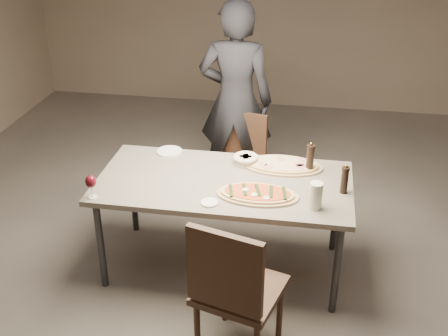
% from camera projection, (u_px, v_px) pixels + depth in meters
% --- Properties ---
extents(room, '(7.00, 7.00, 7.00)m').
position_uv_depth(room, '(224.00, 94.00, 3.67)').
color(room, '#5C554F').
rests_on(room, ground).
extents(dining_table, '(1.80, 0.90, 0.75)m').
position_uv_depth(dining_table, '(224.00, 187.00, 4.00)').
color(dining_table, slate).
rests_on(dining_table, ground).
extents(zucchini_pizza, '(0.56, 0.31, 0.05)m').
position_uv_depth(zucchini_pizza, '(257.00, 194.00, 3.77)').
color(zucchini_pizza, tan).
rests_on(zucchini_pizza, dining_table).
extents(ham_pizza, '(0.60, 0.33, 0.04)m').
position_uv_depth(ham_pizza, '(282.00, 165.00, 4.15)').
color(ham_pizza, tan).
rests_on(ham_pizza, dining_table).
extents(bread_basket, '(0.19, 0.19, 0.07)m').
position_uv_depth(bread_basket, '(246.00, 159.00, 4.19)').
color(bread_basket, beige).
rests_on(bread_basket, dining_table).
extents(oil_dish, '(0.12, 0.12, 0.01)m').
position_uv_depth(oil_dish, '(209.00, 203.00, 3.69)').
color(oil_dish, white).
rests_on(oil_dish, dining_table).
extents(pepper_mill_left, '(0.05, 0.05, 0.21)m').
position_uv_depth(pepper_mill_left, '(345.00, 180.00, 3.78)').
color(pepper_mill_left, black).
rests_on(pepper_mill_left, dining_table).
extents(pepper_mill_right, '(0.06, 0.06, 0.24)m').
position_uv_depth(pepper_mill_right, '(310.00, 158.00, 4.04)').
color(pepper_mill_right, black).
rests_on(pepper_mill_right, dining_table).
extents(carafe, '(0.09, 0.09, 0.18)m').
position_uv_depth(carafe, '(316.00, 196.00, 3.60)').
color(carafe, silver).
rests_on(carafe, dining_table).
extents(wine_glass, '(0.07, 0.07, 0.17)m').
position_uv_depth(wine_glass, '(91.00, 182.00, 3.71)').
color(wine_glass, silver).
rests_on(wine_glass, dining_table).
extents(side_plate, '(0.20, 0.20, 0.01)m').
position_uv_depth(side_plate, '(169.00, 151.00, 4.38)').
color(side_plate, white).
rests_on(side_plate, dining_table).
extents(chair_near, '(0.58, 0.58, 1.00)m').
position_uv_depth(chair_near, '(234.00, 286.00, 3.24)').
color(chair_near, '#3F271A').
rests_on(chair_near, ground).
extents(chair_far, '(0.47, 0.47, 0.84)m').
position_uv_depth(chair_far, '(242.00, 156.00, 4.95)').
color(chair_far, '#3F271A').
rests_on(chair_far, ground).
extents(diner, '(0.66, 0.44, 1.80)m').
position_uv_depth(diner, '(236.00, 101.00, 4.95)').
color(diner, black).
rests_on(diner, ground).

